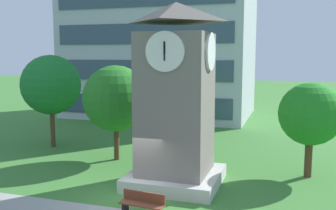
{
  "coord_description": "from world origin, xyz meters",
  "views": [
    {
      "loc": [
        6.52,
        -14.55,
        6.2
      ],
      "look_at": [
        0.7,
        3.66,
        3.68
      ],
      "focal_mm": 41.26,
      "sensor_mm": 36.0,
      "label": 1
    }
  ],
  "objects_px": {
    "clock_tower": "(176,107)",
    "tree_streetside": "(310,114)",
    "tree_by_building": "(51,85)",
    "tree_near_tower": "(116,99)",
    "park_bench": "(142,203)"
  },
  "relations": [
    {
      "from": "clock_tower",
      "to": "tree_near_tower",
      "type": "relative_size",
      "value": 1.53
    },
    {
      "from": "tree_streetside",
      "to": "tree_by_building",
      "type": "relative_size",
      "value": 0.78
    },
    {
      "from": "clock_tower",
      "to": "tree_near_tower",
      "type": "xyz_separation_m",
      "value": [
        -4.57,
        3.1,
        -0.12
      ]
    },
    {
      "from": "park_bench",
      "to": "tree_near_tower",
      "type": "relative_size",
      "value": 0.33
    },
    {
      "from": "park_bench",
      "to": "tree_streetside",
      "type": "distance_m",
      "value": 9.79
    },
    {
      "from": "park_bench",
      "to": "tree_by_building",
      "type": "bearing_deg",
      "value": 138.92
    },
    {
      "from": "tree_near_tower",
      "to": "tree_by_building",
      "type": "bearing_deg",
      "value": 163.59
    },
    {
      "from": "tree_streetside",
      "to": "tree_by_building",
      "type": "xyz_separation_m",
      "value": [
        -16.15,
        1.63,
        0.96
      ]
    },
    {
      "from": "clock_tower",
      "to": "tree_streetside",
      "type": "distance_m",
      "value": 6.86
    },
    {
      "from": "park_bench",
      "to": "tree_near_tower",
      "type": "distance_m",
      "value": 8.83
    },
    {
      "from": "tree_streetside",
      "to": "tree_by_building",
      "type": "height_order",
      "value": "tree_by_building"
    },
    {
      "from": "tree_by_building",
      "to": "tree_streetside",
      "type": "bearing_deg",
      "value": -5.76
    },
    {
      "from": "tree_near_tower",
      "to": "clock_tower",
      "type": "bearing_deg",
      "value": -34.17
    },
    {
      "from": "clock_tower",
      "to": "tree_by_building",
      "type": "bearing_deg",
      "value": 154.85
    },
    {
      "from": "tree_streetside",
      "to": "tree_near_tower",
      "type": "xyz_separation_m",
      "value": [
        -10.68,
        0.02,
        0.42
      ]
    }
  ]
}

